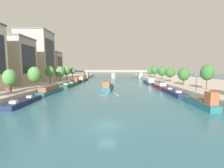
{
  "coord_description": "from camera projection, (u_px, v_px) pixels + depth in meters",
  "views": [
    {
      "loc": [
        0.98,
        -19.97,
        7.62
      ],
      "look_at": [
        0.0,
        40.56,
        1.55
      ],
      "focal_mm": 24.66,
      "sensor_mm": 36.0,
      "label": 1
    }
  ],
  "objects": [
    {
      "name": "moored_boat_right_gap_after",
      "position": [
        149.0,
        82.0,
        78.0
      ],
      "size": [
        3.75,
        16.27,
        2.97
      ],
      "color": "#1E284C",
      "rests_on": "ground"
    },
    {
      "name": "tree_right_past_mid",
      "position": [
        207.0,
        73.0,
        41.55
      ],
      "size": [
        3.4,
        3.4,
        6.82
      ],
      "color": "brown",
      "rests_on": "quay_right"
    },
    {
      "name": "tree_left_far",
      "position": [
        10.0,
        78.0,
        37.35
      ],
      "size": [
        3.21,
        3.21,
        5.62
      ],
      "color": "brown",
      "rests_on": "quay_left"
    },
    {
      "name": "moored_boat_left_near",
      "position": [
        78.0,
        81.0,
        80.28
      ],
      "size": [
        2.21,
        10.66,
        3.17
      ],
      "color": "black",
      "rests_on": "ground"
    },
    {
      "name": "wake_behind_barge",
      "position": [
        111.0,
        94.0,
        45.52
      ],
      "size": [
        5.59,
        6.07,
        0.03
      ],
      "color": "#A5D1DB",
      "rests_on": "ground"
    },
    {
      "name": "moored_boat_left_lone",
      "position": [
        69.0,
        85.0,
        65.96
      ],
      "size": [
        3.39,
        15.25,
        2.34
      ],
      "color": "#235633",
      "rests_on": "ground"
    },
    {
      "name": "tree_right_nearest",
      "position": [
        184.0,
        74.0,
        53.46
      ],
      "size": [
        3.83,
        3.83,
        5.99
      ],
      "color": "brown",
      "rests_on": "quay_right"
    },
    {
      "name": "tree_left_past_mid",
      "position": [
        60.0,
        72.0,
        71.15
      ],
      "size": [
        4.65,
        4.65,
        6.82
      ],
      "color": "brown",
      "rests_on": "quay_left"
    },
    {
      "name": "building_left_tall",
      "position": [
        36.0,
        56.0,
        72.86
      ],
      "size": [
        14.15,
        12.47,
        23.3
      ],
      "color": "#B2A38E",
      "rests_on": "quay_left"
    },
    {
      "name": "ground_plane",
      "position": [
        107.0,
        125.0,
        20.65
      ],
      "size": [
        400.0,
        400.0,
        0.0
      ],
      "primitive_type": "plane",
      "color": "#336675"
    },
    {
      "name": "moored_boat_left_second",
      "position": [
        24.0,
        102.0,
        33.2
      ],
      "size": [
        2.75,
        12.82,
        2.08
      ],
      "color": "#1E284C",
      "rests_on": "ground"
    },
    {
      "name": "moored_boat_right_far",
      "position": [
        159.0,
        85.0,
        60.78
      ],
      "size": [
        2.9,
        14.2,
        2.62
      ],
      "color": "maroon",
      "rests_on": "ground"
    },
    {
      "name": "tree_right_by_lamp",
      "position": [
        155.0,
        70.0,
        95.2
      ],
      "size": [
        4.3,
        4.3,
        7.83
      ],
      "color": "brown",
      "rests_on": "quay_right"
    },
    {
      "name": "moored_boat_right_near",
      "position": [
        173.0,
        92.0,
        45.65
      ],
      "size": [
        2.79,
        15.09,
        2.29
      ],
      "color": "#1E284C",
      "rests_on": "ground"
    },
    {
      "name": "tree_left_midway",
      "position": [
        35.0,
        74.0,
        48.71
      ],
      "size": [
        4.03,
        4.03,
        6.37
      ],
      "color": "brown",
      "rests_on": "quay_left"
    },
    {
      "name": "tree_left_second",
      "position": [
        66.0,
        71.0,
        81.57
      ],
      "size": [
        4.11,
        4.11,
        6.93
      ],
      "color": "brown",
      "rests_on": "quay_left"
    },
    {
      "name": "quay_right",
      "position": [
        192.0,
        82.0,
        74.65
      ],
      "size": [
        36.0,
        170.0,
        1.87
      ],
      "primitive_type": "cube",
      "color": "#B7AD9E",
      "rests_on": "ground"
    },
    {
      "name": "tree_right_midway",
      "position": [
        162.0,
        71.0,
        80.47
      ],
      "size": [
        4.13,
        4.13,
        6.68
      ],
      "color": "brown",
      "rests_on": "quay_right"
    },
    {
      "name": "lamppost_right_bank",
      "position": [
        196.0,
        82.0,
        39.76
      ],
      "size": [
        0.28,
        0.28,
        4.22
      ],
      "color": "black",
      "rests_on": "quay_right"
    },
    {
      "name": "barge_midriver",
      "position": [
        108.0,
        87.0,
        57.16
      ],
      "size": [
        4.07,
        17.33,
        3.16
      ],
      "color": "#23666B",
      "rests_on": "ground"
    },
    {
      "name": "tree_left_by_lamp",
      "position": [
        73.0,
        71.0,
        94.42
      ],
      "size": [
        3.56,
        3.56,
        6.22
      ],
      "color": "brown",
      "rests_on": "quay_left"
    },
    {
      "name": "quay_left",
      "position": [
        34.0,
        82.0,
        75.89
      ],
      "size": [
        36.0,
        170.0,
        1.87
      ],
      "primitive_type": "cube",
      "color": "#B7AD9E",
      "rests_on": "ground"
    },
    {
      "name": "bridge_far",
      "position": [
        113.0,
        73.0,
        117.8
      ],
      "size": [
        65.37,
        4.4,
        6.49
      ],
      "color": "gray",
      "rests_on": "ground"
    },
    {
      "name": "building_left_middle",
      "position": [
        51.0,
        65.0,
        90.16
      ],
      "size": [
        11.16,
        9.89,
        15.47
      ],
      "color": "#B2A38E",
      "rests_on": "quay_left"
    },
    {
      "name": "building_left_far_end",
      "position": [
        9.0,
        61.0,
        54.57
      ],
      "size": [
        14.81,
        11.14,
        16.77
      ],
      "color": "#A89989",
      "rests_on": "quay_left"
    },
    {
      "name": "moored_boat_left_far",
      "position": [
        83.0,
        80.0,
        94.81
      ],
      "size": [
        3.44,
        15.53,
        3.06
      ],
      "color": "#1E284C",
      "rests_on": "ground"
    },
    {
      "name": "moored_boat_left_end",
      "position": [
        50.0,
        90.0,
        47.81
      ],
      "size": [
        3.25,
        15.36,
        2.39
      ],
      "color": "#23666B",
      "rests_on": "ground"
    },
    {
      "name": "tree_right_third",
      "position": [
        150.0,
        71.0,
        107.6
      ],
      "size": [
        3.54,
        3.54,
        5.94
      ],
      "color": "brown",
      "rests_on": "quay_right"
    },
    {
      "name": "moored_boat_right_midway",
      "position": [
        202.0,
        102.0,
        30.24
      ],
      "size": [
        2.14,
        10.48,
        3.53
      ],
      "color": "#23666B",
      "rests_on": "ground"
    },
    {
      "name": "tree_left_end_of_row",
      "position": [
        50.0,
        72.0,
        60.91
      ],
      "size": [
        3.59,
        3.59,
        6.75
      ],
      "color": "brown",
      "rests_on": "quay_left"
    },
    {
      "name": "tree_right_far",
      "position": [
        170.0,
        73.0,
        67.67
      ],
      "size": [
        4.12,
        4.12,
        6.04
      ],
      "color": "brown",
      "rests_on": "quay_right"
    },
    {
      "name": "person_on_quay",
      "position": [
        8.0,
        91.0,
        33.32
      ],
      "size": [
        0.51,
        0.29,
        1.62
      ],
      "color": "navy",
      "rests_on": "quay_left"
    }
  ]
}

